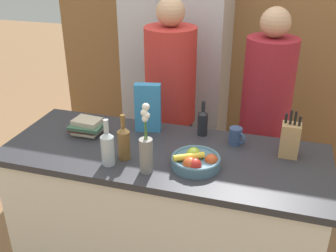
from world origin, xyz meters
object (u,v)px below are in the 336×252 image
(flower_vase, at_px, (146,148))
(bottle_oil, at_px, (203,122))
(fruit_bowl, at_px, (196,161))
(refrigerator, at_px, (178,67))
(coffee_mug, at_px, (236,136))
(cereal_box, at_px, (148,108))
(person_in_blue, at_px, (265,114))
(book_stack, at_px, (87,127))
(bottle_wine, at_px, (108,147))
(bottle_vinegar, at_px, (124,142))
(knife_block, at_px, (290,140))
(person_at_sink, at_px, (170,102))

(flower_vase, distance_m, bottle_oil, 0.54)
(fruit_bowl, bearing_deg, refrigerator, 109.12)
(coffee_mug, bearing_deg, fruit_bowl, -117.36)
(cereal_box, xyz_separation_m, person_in_blue, (0.69, 0.42, -0.14))
(book_stack, relative_size, bottle_wine, 0.83)
(coffee_mug, bearing_deg, person_in_blue, 72.93)
(fruit_bowl, height_order, coffee_mug, same)
(flower_vase, distance_m, coffee_mug, 0.60)
(fruit_bowl, height_order, cereal_box, cereal_box)
(bottle_oil, relative_size, person_in_blue, 0.14)
(cereal_box, height_order, bottle_vinegar, cereal_box)
(flower_vase, distance_m, cereal_box, 0.48)
(fruit_bowl, relative_size, knife_block, 0.96)
(refrigerator, relative_size, book_stack, 9.19)
(coffee_mug, bearing_deg, book_stack, -171.62)
(cereal_box, xyz_separation_m, bottle_wine, (-0.07, -0.45, -0.05))
(cereal_box, distance_m, book_stack, 0.40)
(refrigerator, distance_m, coffee_mug, 1.23)
(bottle_oil, xyz_separation_m, person_in_blue, (0.35, 0.38, -0.07))
(coffee_mug, height_order, book_stack, coffee_mug)
(knife_block, xyz_separation_m, coffee_mug, (-0.30, 0.05, -0.05))
(knife_block, height_order, book_stack, knife_block)
(book_stack, distance_m, bottle_vinegar, 0.40)
(fruit_bowl, xyz_separation_m, book_stack, (-0.74, 0.19, 0.01))
(bottle_vinegar, bearing_deg, bottle_wine, -126.02)
(fruit_bowl, relative_size, cereal_box, 0.86)
(cereal_box, height_order, coffee_mug, cereal_box)
(person_at_sink, xyz_separation_m, person_in_blue, (0.67, 0.01, -0.02))
(refrigerator, distance_m, person_in_blue, 0.99)
(flower_vase, height_order, bottle_vinegar, flower_vase)
(refrigerator, height_order, coffee_mug, refrigerator)
(knife_block, bearing_deg, refrigerator, 130.55)
(fruit_bowl, relative_size, flower_vase, 0.69)
(fruit_bowl, height_order, person_in_blue, person_in_blue)
(bottle_wine, distance_m, person_at_sink, 0.87)
(coffee_mug, distance_m, person_in_blue, 0.47)
(fruit_bowl, distance_m, flower_vase, 0.28)
(knife_block, distance_m, bottle_oil, 0.53)
(fruit_bowl, bearing_deg, book_stack, 165.62)
(bottle_vinegar, height_order, person_at_sink, person_at_sink)
(bottle_vinegar, bearing_deg, person_in_blue, 48.31)
(refrigerator, xyz_separation_m, bottle_wine, (0.02, -1.48, -0.00))
(knife_block, distance_m, bottle_wine, 1.00)
(cereal_box, bearing_deg, bottle_wine, -98.98)
(fruit_bowl, height_order, person_at_sink, person_at_sink)
(refrigerator, height_order, bottle_oil, refrigerator)
(bottle_oil, distance_m, bottle_wine, 0.64)
(fruit_bowl, distance_m, person_at_sink, 0.84)
(person_at_sink, bearing_deg, refrigerator, 108.16)
(coffee_mug, bearing_deg, refrigerator, 121.46)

